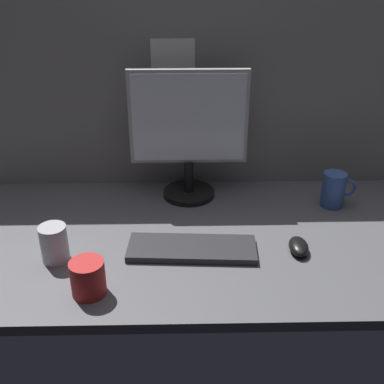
{
  "coord_description": "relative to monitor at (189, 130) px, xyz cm",
  "views": [
    {
      "loc": [
        -10.4,
        -124.67,
        79.4
      ],
      "look_at": [
        -3.34,
        0.0,
        14.0
      ],
      "focal_mm": 44.55,
      "sensor_mm": 36.0,
      "label": 1
    }
  ],
  "objects": [
    {
      "name": "ground_plane",
      "position": [
        8.34,
        -25.13,
        -25.84
      ],
      "size": [
        180.0,
        80.0,
        3.0
      ],
      "primitive_type": "cube",
      "color": "#515156"
    },
    {
      "name": "cubicle_wall_back",
      "position": [
        8.32,
        12.37,
        7.7
      ],
      "size": [
        180.0,
        5.5,
        64.05
      ],
      "color": "gray",
      "rests_on": "ground_plane"
    },
    {
      "name": "monitor",
      "position": [
        0.0,
        0.0,
        0.0
      ],
      "size": [
        39.37,
        18.0,
        44.45
      ],
      "color": "black",
      "rests_on": "ground_plane"
    },
    {
      "name": "keyboard",
      "position": [
        0.37,
        -35.45,
        -23.34
      ],
      "size": [
        37.69,
        15.12,
        2.0
      ],
      "primitive_type": "cube",
      "rotation": [
        0.0,
        0.0,
        -0.06
      ],
      "color": "#262628",
      "rests_on": "ground_plane"
    },
    {
      "name": "mouse",
      "position": [
        31.2,
        -36.07,
        -22.64
      ],
      "size": [
        6.09,
        9.88,
        3.4
      ],
      "primitive_type": "ellipsoid",
      "rotation": [
        0.0,
        0.0,
        -0.05
      ],
      "color": "black",
      "rests_on": "ground_plane"
    },
    {
      "name": "mug_steel",
      "position": [
        -38.01,
        -38.58,
        -18.94
      ],
      "size": [
        7.68,
        7.68,
        10.8
      ],
      "color": "#B2B2B7",
      "rests_on": "ground_plane"
    },
    {
      "name": "mug_red_plastic",
      "position": [
        -26.22,
        -53.22,
        -19.65
      ],
      "size": [
        8.84,
        8.84,
        9.39
      ],
      "color": "red",
      "rests_on": "ground_plane"
    },
    {
      "name": "mug_ceramic_blue",
      "position": [
        48.72,
        -8.9,
        -18.32
      ],
      "size": [
        11.62,
        7.68,
        11.98
      ],
      "color": "#38569E",
      "rests_on": "ground_plane"
    }
  ]
}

